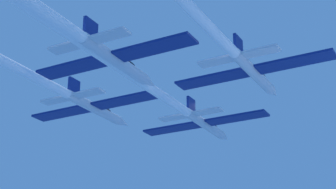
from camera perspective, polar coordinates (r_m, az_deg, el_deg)
name	(u,v)px	position (r m, az deg, el deg)	size (l,w,h in m)	color
jet_lead	(128,73)	(57.86, -4.25, 2.28)	(17.78, 64.20, 2.95)	silver
jet_left_wing	(2,60)	(57.92, -17.01, 3.45)	(17.78, 56.39, 2.95)	silver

